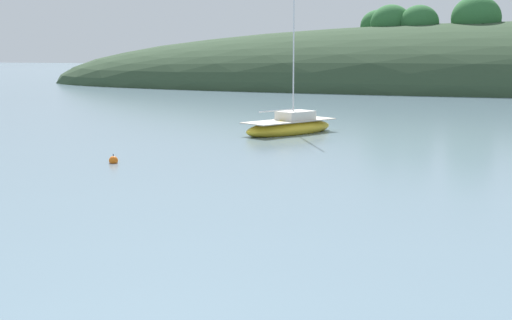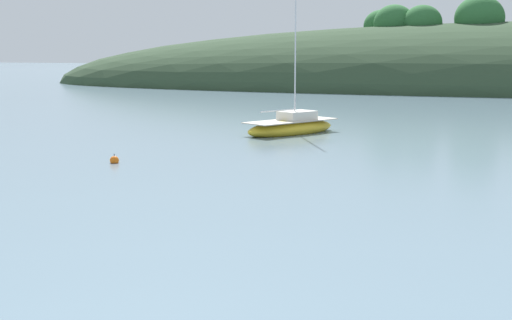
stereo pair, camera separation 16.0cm
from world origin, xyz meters
The scene contains 2 objects.
sailboat_white_near centered at (-2.65, 38.74, 0.42)m, with size 5.91×7.20×10.11m.
mooring_buoy_outer centered at (-8.36, 24.76, 0.12)m, with size 0.44×0.44×0.54m.
Camera 1 is at (7.22, -7.63, 5.67)m, focal length 51.97 mm.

